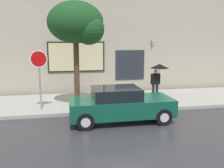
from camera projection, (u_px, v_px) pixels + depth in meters
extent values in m
plane|color=#333338|center=(117.00, 121.00, 10.11)|extent=(60.00, 60.00, 0.00)
cube|color=#A3A099|center=(105.00, 101.00, 12.99)|extent=(20.00, 4.00, 0.15)
cube|color=#B2A893|center=(98.00, 35.00, 14.80)|extent=(20.00, 0.40, 7.00)
cube|color=black|center=(76.00, 57.00, 14.56)|extent=(3.28, 0.06, 1.76)
cube|color=beige|center=(76.00, 57.00, 14.53)|extent=(3.12, 0.03, 1.60)
cube|color=#262B33|center=(130.00, 65.00, 15.27)|extent=(1.80, 0.04, 1.80)
cone|color=#99999E|center=(153.00, 42.00, 15.15)|extent=(0.22, 0.24, 0.24)
cube|color=#0F4C38|center=(121.00, 107.00, 10.03)|extent=(4.09, 1.70, 0.67)
cube|color=black|center=(116.00, 93.00, 9.90)|extent=(1.84, 1.50, 0.45)
cylinder|color=black|center=(150.00, 106.00, 11.12)|extent=(0.64, 0.22, 0.64)
cylinder|color=silver|center=(150.00, 106.00, 11.12)|extent=(0.35, 0.24, 0.35)
cylinder|color=black|center=(163.00, 117.00, 9.61)|extent=(0.64, 0.22, 0.64)
cylinder|color=silver|center=(163.00, 117.00, 9.61)|extent=(0.35, 0.24, 0.35)
cylinder|color=black|center=(82.00, 110.00, 10.56)|extent=(0.64, 0.22, 0.64)
cylinder|color=silver|center=(82.00, 110.00, 10.56)|extent=(0.35, 0.24, 0.35)
cylinder|color=black|center=(85.00, 122.00, 9.05)|extent=(0.64, 0.22, 0.64)
cylinder|color=silver|center=(85.00, 122.00, 9.05)|extent=(0.35, 0.24, 0.35)
cylinder|color=white|center=(116.00, 99.00, 11.76)|extent=(0.22, 0.22, 0.65)
sphere|color=#BBBBB7|center=(116.00, 93.00, 11.70)|extent=(0.23, 0.23, 0.23)
cylinder|color=#BBBBB7|center=(117.00, 99.00, 11.60)|extent=(0.09, 0.12, 0.09)
cylinder|color=#BBBBB7|center=(115.00, 98.00, 11.91)|extent=(0.09, 0.12, 0.09)
cylinder|color=white|center=(116.00, 105.00, 11.81)|extent=(0.30, 0.30, 0.06)
cylinder|color=black|center=(153.00, 91.00, 13.20)|extent=(0.14, 0.14, 0.78)
cylinder|color=black|center=(157.00, 91.00, 13.24)|extent=(0.14, 0.14, 0.78)
cube|color=black|center=(155.00, 79.00, 13.10)|extent=(0.46, 0.22, 0.55)
sphere|color=tan|center=(156.00, 72.00, 13.03)|extent=(0.21, 0.21, 0.21)
cylinder|color=#4C4C51|center=(159.00, 74.00, 13.09)|extent=(0.02, 0.02, 0.90)
cone|color=black|center=(160.00, 66.00, 13.02)|extent=(0.97, 0.97, 0.22)
cylinder|color=#4C3823|center=(77.00, 73.00, 11.31)|extent=(0.25, 0.25, 3.16)
ellipsoid|color=#19471E|center=(75.00, 22.00, 10.91)|extent=(2.45, 2.08, 1.84)
sphere|color=#19471E|center=(89.00, 29.00, 10.77)|extent=(1.35, 1.35, 1.35)
cylinder|color=gray|center=(40.00, 81.00, 11.03)|extent=(0.07, 0.07, 2.62)
cylinder|color=white|center=(39.00, 59.00, 10.82)|extent=(0.76, 0.02, 0.76)
cylinder|color=red|center=(39.00, 59.00, 10.80)|extent=(0.66, 0.02, 0.66)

